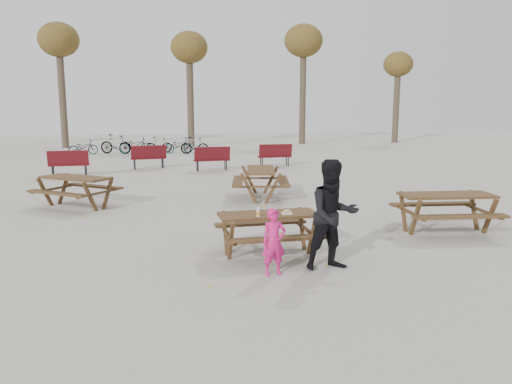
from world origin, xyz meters
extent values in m
plane|color=gray|center=(0.00, 0.00, 0.00)|extent=(80.00, 80.00, 0.00)
cube|color=#3A2315|center=(0.00, 0.00, 0.75)|extent=(1.80, 0.70, 0.05)
cube|color=#3A2315|center=(0.00, -0.60, 0.45)|extent=(1.80, 0.25, 0.05)
cube|color=#3A2315|center=(0.00, 0.60, 0.45)|extent=(1.80, 0.25, 0.05)
cylinder|color=#3A2315|center=(-0.75, -0.30, 0.36)|extent=(0.08, 0.08, 0.73)
cylinder|color=#3A2315|center=(-0.75, 0.30, 0.36)|extent=(0.08, 0.08, 0.73)
cylinder|color=#3A2315|center=(0.75, -0.30, 0.36)|extent=(0.08, 0.08, 0.73)
cylinder|color=#3A2315|center=(0.75, 0.30, 0.36)|extent=(0.08, 0.08, 0.73)
cube|color=silver|center=(0.31, -0.15, 0.79)|extent=(0.18, 0.11, 0.03)
ellipsoid|color=tan|center=(0.31, -0.15, 0.83)|extent=(0.14, 0.06, 0.05)
cylinder|color=silver|center=(-0.24, -0.23, 0.85)|extent=(0.06, 0.06, 0.15)
cylinder|color=orange|center=(-0.24, -0.23, 0.83)|extent=(0.07, 0.07, 0.05)
cylinder|color=white|center=(-0.24, -0.23, 0.94)|extent=(0.03, 0.03, 0.02)
imported|color=#D61A6F|center=(-0.19, -1.13, 0.55)|extent=(0.42, 0.30, 1.10)
imported|color=black|center=(0.84, -1.05, 0.93)|extent=(0.95, 0.77, 1.86)
imported|color=black|center=(-5.38, 20.43, 0.42)|extent=(1.70, 1.08, 0.84)
imported|color=black|center=(-3.64, 20.69, 0.55)|extent=(1.88, 1.20, 1.10)
imported|color=black|center=(-2.57, 20.53, 0.48)|extent=(1.87, 0.82, 0.95)
imported|color=black|center=(-1.23, 20.92, 0.45)|extent=(1.50, 0.44, 0.90)
imported|color=black|center=(-0.14, 20.28, 0.44)|extent=(1.74, 0.81, 0.88)
imported|color=black|center=(0.70, 19.57, 0.48)|extent=(1.65, 0.89, 0.95)
cylinder|color=#382B21|center=(-7.00, 25.50, 3.15)|extent=(0.44, 0.44, 6.30)
ellipsoid|color=brown|center=(-7.00, 25.50, 6.75)|extent=(2.52, 2.52, 2.14)
cylinder|color=#382B21|center=(1.00, 24.50, 2.97)|extent=(0.44, 0.44, 5.95)
ellipsoid|color=brown|center=(1.00, 24.50, 6.38)|extent=(2.38, 2.38, 2.02)
cylinder|color=#382B21|center=(9.00, 25.50, 3.32)|extent=(0.44, 0.44, 6.65)
ellipsoid|color=brown|center=(9.00, 25.50, 7.12)|extent=(2.66, 2.66, 2.26)
cylinder|color=#382B21|center=(16.00, 25.00, 2.62)|extent=(0.44, 0.44, 5.25)
ellipsoid|color=brown|center=(16.00, 25.00, 5.62)|extent=(2.10, 2.10, 1.79)
camera|label=1|loc=(-2.21, -8.64, 2.73)|focal=35.00mm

